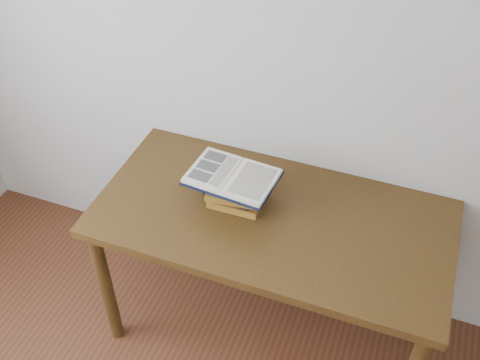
% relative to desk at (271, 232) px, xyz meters
% --- Properties ---
extents(desk, '(1.47, 0.73, 0.79)m').
position_rel_desk_xyz_m(desk, '(0.00, 0.00, 0.00)').
color(desk, '#483112').
rests_on(desk, ground).
extents(book_stack, '(0.26, 0.21, 0.13)m').
position_rel_desk_xyz_m(book_stack, '(-0.17, 0.03, 0.16)').
color(book_stack, olive).
rests_on(book_stack, desk).
extents(open_book, '(0.37, 0.28, 0.03)m').
position_rel_desk_xyz_m(open_book, '(-0.18, 0.02, 0.24)').
color(open_book, black).
rests_on(open_book, book_stack).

